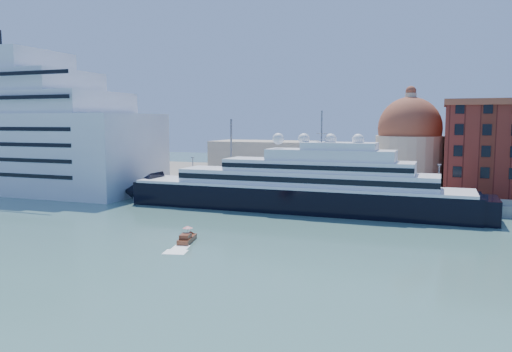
% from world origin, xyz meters
% --- Properties ---
extents(ground, '(400.00, 400.00, 0.00)m').
position_xyz_m(ground, '(0.00, 0.00, 0.00)').
color(ground, '#3D6A61').
rests_on(ground, ground).
extents(quay, '(180.00, 10.00, 2.50)m').
position_xyz_m(quay, '(0.00, 34.00, 1.25)').
color(quay, gray).
rests_on(quay, ground).
extents(land, '(260.00, 72.00, 2.00)m').
position_xyz_m(land, '(0.00, 75.00, 1.00)').
color(land, slate).
rests_on(land, ground).
extents(quay_fence, '(180.00, 0.10, 1.20)m').
position_xyz_m(quay_fence, '(0.00, 29.50, 3.10)').
color(quay_fence, slate).
rests_on(quay_fence, quay).
extents(superyacht, '(87.08, 12.07, 26.03)m').
position_xyz_m(superyacht, '(-2.61, 23.00, 4.49)').
color(superyacht, black).
rests_on(superyacht, ground).
extents(service_barge, '(11.45, 3.84, 2.57)m').
position_xyz_m(service_barge, '(-34.98, 22.00, 0.74)').
color(service_barge, white).
rests_on(service_barge, ground).
extents(water_taxi, '(3.13, 6.02, 2.72)m').
position_xyz_m(water_taxi, '(-8.85, -11.83, 0.65)').
color(water_taxi, brown).
rests_on(water_taxi, ground).
extents(church, '(66.00, 18.00, 25.50)m').
position_xyz_m(church, '(6.39, 57.72, 10.91)').
color(church, beige).
rests_on(church, land).
extents(lamp_posts, '(120.80, 2.40, 18.00)m').
position_xyz_m(lamp_posts, '(-12.67, 32.27, 9.84)').
color(lamp_posts, slate).
rests_on(lamp_posts, quay).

